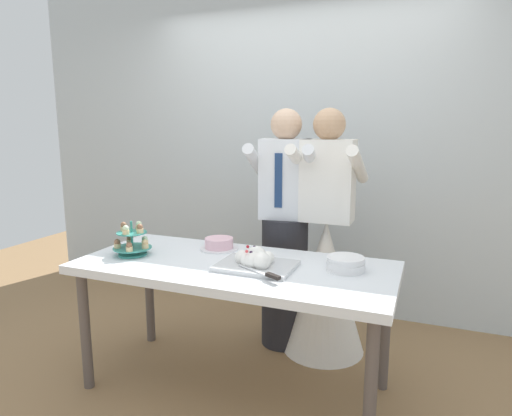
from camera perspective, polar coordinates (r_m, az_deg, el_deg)
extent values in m
plane|color=olive|center=(2.88, -2.65, -21.94)|extent=(8.00, 8.00, 0.00)
cube|color=silver|center=(3.75, 6.10, 8.99)|extent=(5.20, 0.10, 2.90)
cube|color=silver|center=(2.56, -2.80, -7.63)|extent=(1.80, 0.80, 0.05)
cylinder|color=#564C47|center=(2.89, -21.04, -14.43)|extent=(0.06, 0.06, 0.72)
cylinder|color=#564C47|center=(2.24, 14.47, -21.77)|extent=(0.06, 0.06, 0.72)
cylinder|color=#564C47|center=(3.34, -13.50, -10.53)|extent=(0.06, 0.06, 0.72)
cylinder|color=#564C47|center=(2.80, 16.23, -14.94)|extent=(0.06, 0.06, 0.72)
cylinder|color=teal|center=(2.81, -15.52, -5.70)|extent=(0.17, 0.17, 0.01)
cylinder|color=teal|center=(2.78, -15.62, -3.74)|extent=(0.01, 0.01, 0.21)
cylinder|color=teal|center=(2.80, -15.56, -4.94)|extent=(0.23, 0.23, 0.01)
cylinder|color=#D1B784|center=(2.75, -14.02, -4.76)|extent=(0.04, 0.04, 0.03)
sphere|color=#D6B27A|center=(2.74, -14.04, -4.28)|extent=(0.04, 0.04, 0.04)
cylinder|color=#D1B784|center=(2.83, -14.01, -4.31)|extent=(0.04, 0.04, 0.03)
sphere|color=beige|center=(2.83, -14.04, -3.85)|extent=(0.04, 0.04, 0.04)
cylinder|color=#D1B784|center=(2.88, -15.88, -4.18)|extent=(0.04, 0.04, 0.03)
sphere|color=brown|center=(2.87, -15.90, -3.72)|extent=(0.04, 0.04, 0.04)
cylinder|color=#D1B784|center=(2.80, -17.35, -4.63)|extent=(0.04, 0.04, 0.03)
sphere|color=brown|center=(2.80, -17.37, -4.16)|extent=(0.04, 0.04, 0.04)
cylinder|color=#D1B784|center=(2.71, -15.92, -5.08)|extent=(0.04, 0.04, 0.03)
sphere|color=brown|center=(2.70, -15.95, -4.59)|extent=(0.04, 0.04, 0.04)
cylinder|color=teal|center=(2.77, -15.66, -3.04)|extent=(0.18, 0.18, 0.01)
cylinder|color=#D1B784|center=(2.73, -14.65, -2.83)|extent=(0.04, 0.04, 0.03)
sphere|color=brown|center=(2.73, -14.67, -2.34)|extent=(0.04, 0.04, 0.04)
cylinder|color=#D1B784|center=(2.81, -14.78, -2.46)|extent=(0.04, 0.04, 0.03)
sphere|color=beige|center=(2.81, -14.80, -1.98)|extent=(0.04, 0.04, 0.04)
cylinder|color=#D1B784|center=(2.81, -16.59, -2.55)|extent=(0.04, 0.04, 0.03)
sphere|color=brown|center=(2.81, -16.61, -2.08)|extent=(0.04, 0.04, 0.04)
cylinder|color=#D1B784|center=(2.72, -16.34, -2.98)|extent=(0.04, 0.04, 0.03)
sphere|color=beige|center=(2.71, -16.36, -2.49)|extent=(0.04, 0.04, 0.04)
cube|color=silver|center=(2.47, 0.03, -7.43)|extent=(0.42, 0.31, 0.02)
sphere|color=white|center=(2.44, 1.16, -6.72)|extent=(0.07, 0.07, 0.07)
sphere|color=white|center=(2.48, 1.52, -6.40)|extent=(0.07, 0.07, 0.07)
sphere|color=white|center=(2.51, 0.55, -6.22)|extent=(0.07, 0.07, 0.07)
sphere|color=white|center=(2.53, -0.70, -6.11)|extent=(0.07, 0.07, 0.07)
sphere|color=white|center=(2.48, -1.79, -6.32)|extent=(0.08, 0.08, 0.08)
sphere|color=white|center=(2.43, -1.12, -6.68)|extent=(0.08, 0.08, 0.08)
sphere|color=white|center=(2.41, -0.38, -6.73)|extent=(0.09, 0.09, 0.09)
sphere|color=white|center=(2.39, 0.70, -6.84)|extent=(0.10, 0.10, 0.10)
sphere|color=white|center=(2.45, 0.03, -6.16)|extent=(0.11, 0.11, 0.11)
sphere|color=#B21923|center=(2.45, -0.09, -5.37)|extent=(0.02, 0.02, 0.02)
sphere|color=#B21923|center=(2.45, -1.08, -4.98)|extent=(0.02, 0.02, 0.02)
sphere|color=#DB474C|center=(2.46, -0.11, -5.25)|extent=(0.02, 0.02, 0.02)
sphere|color=#2D1938|center=(2.40, -0.64, -5.72)|extent=(0.02, 0.02, 0.02)
sphere|color=#DB474C|center=(2.39, -1.19, -5.58)|extent=(0.02, 0.02, 0.02)
sphere|color=#2D1938|center=(2.44, -0.21, -5.05)|extent=(0.02, 0.02, 0.02)
cube|color=silver|center=(2.35, -0.33, -7.95)|extent=(0.21, 0.13, 0.00)
cube|color=black|center=(2.24, 2.19, -8.72)|extent=(0.09, 0.06, 0.02)
cylinder|color=white|center=(2.48, 11.35, -7.72)|extent=(0.20, 0.20, 0.01)
cylinder|color=white|center=(2.48, 11.45, -7.46)|extent=(0.20, 0.20, 0.01)
cylinder|color=white|center=(2.47, 11.42, -7.23)|extent=(0.20, 0.20, 0.01)
cylinder|color=white|center=(2.47, 11.47, -7.00)|extent=(0.20, 0.20, 0.01)
cylinder|color=white|center=(2.47, 11.36, -6.72)|extent=(0.20, 0.20, 0.01)
cylinder|color=white|center=(2.46, 11.50, -6.48)|extent=(0.20, 0.20, 0.01)
cylinder|color=white|center=(2.46, 11.42, -6.27)|extent=(0.20, 0.20, 0.01)
cylinder|color=white|center=(2.84, -4.76, -5.18)|extent=(0.24, 0.24, 0.01)
cylinder|color=#EAB7C6|center=(2.83, -4.77, -4.47)|extent=(0.18, 0.18, 0.06)
cylinder|color=#232328|center=(3.20, 3.65, -9.37)|extent=(0.32, 0.32, 0.92)
cube|color=white|center=(3.03, 3.82, 3.73)|extent=(0.37, 0.25, 0.54)
sphere|color=#D8B293|center=(3.01, 3.90, 10.65)|extent=(0.21, 0.21, 0.21)
cylinder|color=white|center=(3.06, -0.01, 5.86)|extent=(0.15, 0.49, 0.28)
cylinder|color=white|center=(3.00, 7.12, 5.68)|extent=(0.15, 0.49, 0.28)
cube|color=navy|center=(2.93, 2.89, 3.52)|extent=(0.05, 0.02, 0.36)
cone|color=white|center=(3.13, 8.78, -9.92)|extent=(0.56, 0.56, 0.92)
cube|color=white|center=(2.96, 9.18, 3.46)|extent=(0.34, 0.20, 0.54)
sphere|color=tan|center=(2.94, 9.39, 10.54)|extent=(0.21, 0.21, 0.21)
cylinder|color=white|center=(2.99, 5.70, 5.71)|extent=(0.08, 0.49, 0.28)
cylinder|color=white|center=(2.91, 12.92, 5.35)|extent=(0.08, 0.49, 0.28)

